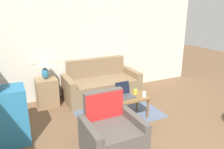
{
  "coord_description": "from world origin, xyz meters",
  "views": [
    {
      "loc": [
        -1.69,
        -1.46,
        2.11
      ],
      "look_at": [
        0.26,
        2.5,
        0.75
      ],
      "focal_mm": 35.0,
      "sensor_mm": 36.0,
      "label": 1
    }
  ],
  "objects": [
    {
      "name": "snack_bowl",
      "position": [
        0.04,
        1.88,
        0.46
      ],
      "size": [
        0.15,
        0.15,
        0.06
      ],
      "color": "gold",
      "rests_on": "coffee_table"
    },
    {
      "name": "rug",
      "position": [
        0.25,
        2.5,
        0.0
      ],
      "size": [
        1.7,
        1.84,
        0.01
      ],
      "color": "slate",
      "rests_on": "ground_plane"
    },
    {
      "name": "book_red",
      "position": [
        -0.08,
        2.04,
        0.45
      ],
      "size": [
        0.23,
        0.19,
        0.04
      ],
      "color": "gold",
      "rests_on": "coffee_table"
    },
    {
      "name": "cup_yellow",
      "position": [
        0.54,
        2.02,
        0.48
      ],
      "size": [
        0.08,
        0.08,
        0.09
      ],
      "color": "gold",
      "rests_on": "coffee_table"
    },
    {
      "name": "laptop",
      "position": [
        0.3,
        2.01,
        0.49
      ],
      "size": [
        0.3,
        0.32,
        0.26
      ],
      "color": "#47474C",
      "rests_on": "coffee_table"
    },
    {
      "name": "cup_navy",
      "position": [
        0.62,
        1.81,
        0.49
      ],
      "size": [
        0.07,
        0.07,
        0.1
      ],
      "color": "white",
      "rests_on": "coffee_table"
    },
    {
      "name": "side_table",
      "position": [
        -0.99,
        3.24,
        0.31
      ],
      "size": [
        0.45,
        0.45,
        0.62
      ],
      "color": "#937551",
      "rests_on": "ground_plane"
    },
    {
      "name": "coffee_table",
      "position": [
        0.25,
        1.94,
        0.38
      ],
      "size": [
        0.94,
        0.5,
        0.44
      ],
      "color": "brown",
      "rests_on": "ground_plane"
    },
    {
      "name": "armchair",
      "position": [
        -0.44,
        1.11,
        0.28
      ],
      "size": [
        0.83,
        0.75,
        0.9
      ],
      "color": "#514C47",
      "rests_on": "ground_plane"
    },
    {
      "name": "couch",
      "position": [
        0.27,
        3.13,
        0.28
      ],
      "size": [
        1.77,
        0.84,
        0.91
      ],
      "color": "#846B4C",
      "rests_on": "ground_plane"
    },
    {
      "name": "wall_back",
      "position": [
        -0.0,
        3.57,
        1.31
      ],
      "size": [
        6.46,
        0.06,
        2.6
      ],
      "color": "silver",
      "rests_on": "ground_plane"
    },
    {
      "name": "table_lamp",
      "position": [
        -0.99,
        3.24,
        0.96
      ],
      "size": [
        0.29,
        0.29,
        0.53
      ],
      "color": "teal",
      "rests_on": "side_table"
    }
  ]
}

